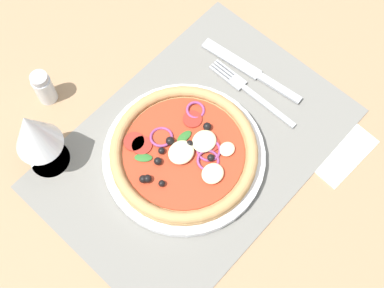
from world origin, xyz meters
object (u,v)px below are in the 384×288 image
(knife, at_px, (250,70))
(napkin, at_px, (332,144))
(wine_glass, at_px, (33,133))
(plate, at_px, (183,156))
(pizza, at_px, (183,151))
(pepper_shaker, at_px, (44,88))
(fork, at_px, (248,90))

(knife, height_order, napkin, knife)
(knife, relative_size, wine_glass, 1.35)
(plate, xyz_separation_m, knife, (0.20, 0.03, -0.00))
(plate, bearing_deg, napkin, -41.64)
(plate, distance_m, wine_glass, 0.23)
(pizza, xyz_separation_m, pepper_shaker, (-0.07, 0.25, 0.00))
(fork, bearing_deg, wine_glass, 63.84)
(fork, bearing_deg, napkin, -173.40)
(knife, bearing_deg, pepper_shaker, 45.01)
(wine_glass, relative_size, pepper_shaker, 2.22)
(knife, bearing_deg, fork, 118.90)
(fork, height_order, wine_glass, wine_glass)
(pizza, relative_size, knife, 1.17)
(pepper_shaker, bearing_deg, napkin, -57.97)
(pepper_shaker, bearing_deg, fork, -45.79)
(plate, relative_size, pepper_shaker, 3.87)
(fork, xyz_separation_m, wine_glass, (-0.31, 0.15, 0.09))
(wine_glass, xyz_separation_m, pepper_shaker, (0.07, 0.09, -0.07))
(fork, relative_size, pepper_shaker, 2.69)
(fork, xyz_separation_m, pepper_shaker, (-0.24, 0.24, 0.03))
(pizza, relative_size, napkin, 2.00)
(knife, height_order, pepper_shaker, pepper_shaker)
(wine_glass, bearing_deg, fork, -26.34)
(knife, xyz_separation_m, napkin, (-0.01, -0.19, -0.00))
(fork, distance_m, knife, 0.04)
(plate, distance_m, knife, 0.20)
(plate, xyz_separation_m, pizza, (0.00, -0.00, 0.02))
(wine_glass, height_order, pepper_shaker, wine_glass)
(fork, distance_m, wine_glass, 0.36)
(wine_glass, xyz_separation_m, napkin, (0.33, -0.32, -0.10))
(pizza, height_order, napkin, pizza)
(napkin, bearing_deg, pepper_shaker, 122.03)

